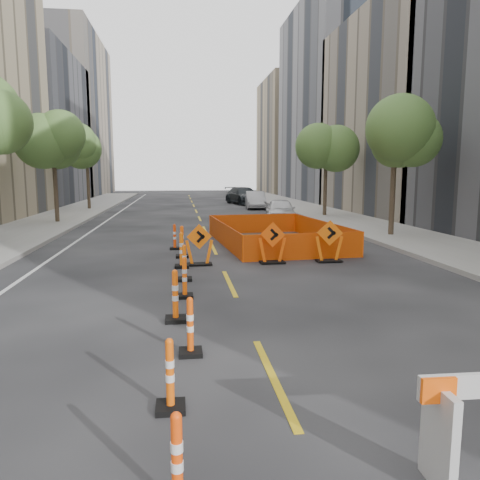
{
  "coord_description": "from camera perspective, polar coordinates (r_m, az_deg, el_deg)",
  "views": [
    {
      "loc": [
        -1.33,
        -8.4,
        3.01
      ],
      "look_at": [
        0.37,
        4.6,
        1.1
      ],
      "focal_mm": 35.0,
      "sensor_mm": 36.0,
      "label": 1
    }
  ],
  "objects": [
    {
      "name": "bld_left_d",
      "position": [
        50.27,
        -26.22,
        12.0
      ],
      "size": [
        12.0,
        16.0,
        14.0
      ],
      "primitive_type": "cube",
      "color": "#4C4C51",
      "rests_on": "ground"
    },
    {
      "name": "bld_right_c",
      "position": [
        37.26,
        22.74,
        13.8
      ],
      "size": [
        12.0,
        16.0,
        14.0
      ],
      "primitive_type": "cube",
      "color": "gray",
      "rests_on": "ground"
    },
    {
      "name": "channelizer_2",
      "position": [
        7.88,
        -6.1,
        -10.39
      ],
      "size": [
        0.39,
        0.39,
        0.99
      ],
      "primitive_type": null,
      "color": "#DE4809",
      "rests_on": "ground"
    },
    {
      "name": "parked_car_near",
      "position": [
        28.49,
        4.96,
        3.62
      ],
      "size": [
        2.25,
        4.37,
        1.42
      ],
      "primitive_type": "imported",
      "rotation": [
        0.0,
        0.0,
        -0.14
      ],
      "color": "silver",
      "rests_on": "ground"
    },
    {
      "name": "channelizer_6",
      "position": [
        14.88,
        -7.14,
        -1.23
      ],
      "size": [
        0.45,
        0.45,
        1.13
      ],
      "primitive_type": null,
      "color": "#FF670A",
      "rests_on": "ground"
    },
    {
      "name": "channelizer_3",
      "position": [
        9.59,
        -7.9,
        -6.73
      ],
      "size": [
        0.42,
        0.42,
        1.07
      ],
      "primitive_type": null,
      "color": "#F4570A",
      "rests_on": "ground"
    },
    {
      "name": "chevron_sign_center",
      "position": [
        15.48,
        3.98,
        -0.34
      ],
      "size": [
        1.07,
        0.88,
        1.39
      ],
      "primitive_type": null,
      "rotation": [
        0.0,
        0.0,
        -0.42
      ],
      "color": "#E84D09",
      "rests_on": "ground"
    },
    {
      "name": "channelizer_8",
      "position": [
        18.46,
        -7.97,
        0.39
      ],
      "size": [
        0.39,
        0.39,
        1.0
      ],
      "primitive_type": null,
      "color": "#DF3C09",
      "rests_on": "ground"
    },
    {
      "name": "channelizer_1",
      "position": [
        6.2,
        -8.53,
        -15.91
      ],
      "size": [
        0.38,
        0.38,
        0.95
      ],
      "primitive_type": null,
      "color": "#E85509",
      "rests_on": "ground"
    },
    {
      "name": "tree_l_c",
      "position": [
        29.3,
        -21.81,
        10.67
      ],
      "size": [
        2.8,
        2.8,
        5.95
      ],
      "color": "#382B1E",
      "rests_on": "ground"
    },
    {
      "name": "chevron_sign_left",
      "position": [
        15.19,
        -4.99,
        -0.58
      ],
      "size": [
        0.93,
        0.59,
        1.35
      ],
      "primitive_type": null,
      "rotation": [
        0.0,
        0.0,
        0.06
      ],
      "color": "#EF610A",
      "rests_on": "ground"
    },
    {
      "name": "channelizer_4",
      "position": [
        11.35,
        -6.77,
        -4.54
      ],
      "size": [
        0.39,
        0.39,
        1.0
      ],
      "primitive_type": null,
      "color": "#F9560A",
      "rests_on": "ground"
    },
    {
      "name": "chevron_sign_right",
      "position": [
        15.96,
        10.84,
        -0.14
      ],
      "size": [
        1.07,
        0.82,
        1.42
      ],
      "primitive_type": null,
      "rotation": [
        0.0,
        0.0,
        -0.29
      ],
      "color": "#DD5A09",
      "rests_on": "ground"
    },
    {
      "name": "bld_left_e",
      "position": [
        66.26,
        -21.76,
        13.76
      ],
      "size": [
        12.0,
        20.0,
        20.0
      ],
      "primitive_type": "cube",
      "color": "gray",
      "rests_on": "ground"
    },
    {
      "name": "bld_right_e",
      "position": [
        69.64,
        8.0,
        12.31
      ],
      "size": [
        12.0,
        14.0,
        16.0
      ],
      "primitive_type": "cube",
      "color": "tan",
      "rests_on": "ground"
    },
    {
      "name": "channelizer_0",
      "position": [
        4.61,
        -7.68,
        -25.18
      ],
      "size": [
        0.37,
        0.37,
        0.94
      ],
      "primitive_type": null,
      "color": "#F3440A",
      "rests_on": "ground"
    },
    {
      "name": "bld_right_d",
      "position": [
        52.41,
        13.59,
        15.72
      ],
      "size": [
        12.0,
        18.0,
        20.0
      ],
      "primitive_type": "cube",
      "color": "gray",
      "rests_on": "ground"
    },
    {
      "name": "safety_fence",
      "position": [
        19.75,
        4.2,
        0.86
      ],
      "size": [
        4.95,
        7.76,
        0.93
      ],
      "primitive_type": null,
      "rotation": [
        0.0,
        0.0,
        0.08
      ],
      "color": "#E0510B",
      "rests_on": "ground"
    },
    {
      "name": "tree_l_d",
      "position": [
        39.07,
        -18.18,
        10.1
      ],
      "size": [
        2.8,
        2.8,
        5.95
      ],
      "color": "#382B1E",
      "rests_on": "ground"
    },
    {
      "name": "channelizer_5",
      "position": [
        13.12,
        -6.79,
        -2.75
      ],
      "size": [
        0.4,
        0.4,
        1.02
      ],
      "primitive_type": null,
      "color": "#F15B0A",
      "rests_on": "ground"
    },
    {
      "name": "parked_car_far",
      "position": [
        44.42,
        0.46,
        5.43
      ],
      "size": [
        3.51,
        5.91,
        1.6
      ],
      "primitive_type": "imported",
      "rotation": [
        0.0,
        0.0,
        0.24
      ],
      "color": "black",
      "rests_on": "ground"
    },
    {
      "name": "tree_r_b",
      "position": [
        22.65,
        18.39,
        11.71
      ],
      "size": [
        2.8,
        2.8,
        5.95
      ],
      "color": "#382B1E",
      "rests_on": "ground"
    },
    {
      "name": "ground_plane",
      "position": [
        9.02,
        1.49,
        -11.21
      ],
      "size": [
        140.0,
        140.0,
        0.0
      ],
      "primitive_type": "plane",
      "color": "black"
    },
    {
      "name": "sidewalk_right",
      "position": [
        23.05,
        19.23,
        0.51
      ],
      "size": [
        4.0,
        90.0,
        0.15
      ],
      "primitive_type": "cube",
      "color": "gray",
      "rests_on": "ground"
    },
    {
      "name": "parked_car_mid",
      "position": [
        38.99,
        1.89,
        4.9
      ],
      "size": [
        1.91,
        4.45,
        1.43
      ],
      "primitive_type": "imported",
      "rotation": [
        0.0,
        0.0,
        -0.09
      ],
      "color": "#AEADB3",
      "rests_on": "ground"
    },
    {
      "name": "channelizer_7",
      "position": [
        16.66,
        -7.09,
        -0.2
      ],
      "size": [
        0.45,
        0.45,
        1.14
      ],
      "primitive_type": null,
      "color": "#F8540A",
      "rests_on": "ground"
    },
    {
      "name": "tree_r_c",
      "position": [
        31.95,
        10.46,
        10.87
      ],
      "size": [
        2.8,
        2.8,
        5.95
      ],
      "color": "#382B1E",
      "rests_on": "ground"
    }
  ]
}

